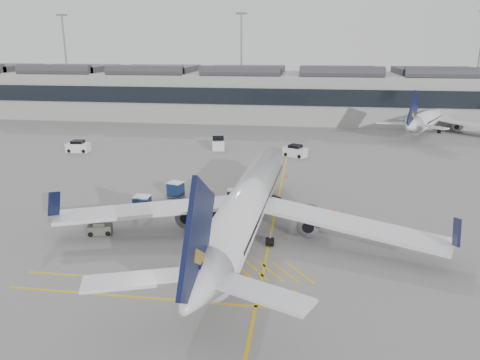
# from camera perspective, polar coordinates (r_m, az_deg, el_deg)

# --- Properties ---
(ground) EXTENTS (220.00, 220.00, 0.00)m
(ground) POSITION_cam_1_polar(r_m,az_deg,el_deg) (47.25, -8.54, -6.18)
(ground) COLOR gray
(ground) RESTS_ON ground
(terminal) EXTENTS (200.00, 20.45, 12.40)m
(terminal) POSITION_cam_1_polar(r_m,az_deg,el_deg) (114.96, 1.67, 10.52)
(terminal) COLOR #9E9E99
(terminal) RESTS_ON ground
(light_masts) EXTENTS (113.00, 0.60, 25.45)m
(light_masts) POSITION_cam_1_polar(r_m,az_deg,el_deg) (128.56, 1.69, 14.88)
(light_masts) COLOR slate
(light_masts) RESTS_ON ground
(apron_markings) EXTENTS (0.25, 60.00, 0.01)m
(apron_markings) POSITION_cam_1_polar(r_m,az_deg,el_deg) (54.81, 4.56, -2.80)
(apron_markings) COLOR gold
(apron_markings) RESTS_ON ground
(airliner_main) EXTENTS (36.94, 40.43, 10.74)m
(airliner_main) POSITION_cam_1_polar(r_m,az_deg,el_deg) (44.50, 0.79, -3.08)
(airliner_main) COLOR silver
(airliner_main) RESTS_ON ground
(airliner_far) EXTENTS (30.59, 33.74, 9.74)m
(airliner_far) POSITION_cam_1_polar(r_m,az_deg,el_deg) (106.70, 22.23, 7.08)
(airliner_far) COLOR silver
(airliner_far) RESTS_ON ground
(belt_loader) EXTENTS (4.67, 2.50, 1.85)m
(belt_loader) POSITION_cam_1_polar(r_m,az_deg,el_deg) (54.18, 2.26, -2.39)
(belt_loader) COLOR #B8B5AF
(belt_loader) RESTS_ON ground
(baggage_cart_a) EXTENTS (1.90, 1.69, 1.71)m
(baggage_cart_a) POSITION_cam_1_polar(r_m,az_deg,el_deg) (48.56, -3.65, -4.22)
(baggage_cart_a) COLOR gray
(baggage_cart_a) RESTS_ON ground
(baggage_cart_b) EXTENTS (1.59, 1.35, 1.58)m
(baggage_cart_b) POSITION_cam_1_polar(r_m,az_deg,el_deg) (54.49, -0.82, -1.93)
(baggage_cart_b) COLOR gray
(baggage_cart_b) RESTS_ON ground
(baggage_cart_c) EXTENTS (1.87, 1.55, 1.96)m
(baggage_cart_c) POSITION_cam_1_polar(r_m,az_deg,el_deg) (52.29, -11.84, -2.87)
(baggage_cart_c) COLOR gray
(baggage_cart_c) RESTS_ON ground
(baggage_cart_d) EXTENTS (2.19, 1.98, 1.92)m
(baggage_cart_d) POSITION_cam_1_polar(r_m,az_deg,el_deg) (56.79, -7.86, -1.13)
(baggage_cart_d) COLOR gray
(baggage_cart_d) RESTS_ON ground
(ramp_agent_a) EXTENTS (0.76, 0.82, 1.88)m
(ramp_agent_a) POSITION_cam_1_polar(r_m,az_deg,el_deg) (53.05, -3.25, -2.37)
(ramp_agent_a) COLOR #EC590C
(ramp_agent_a) RESTS_ON ground
(ramp_agent_b) EXTENTS (0.92, 0.77, 1.70)m
(ramp_agent_b) POSITION_cam_1_polar(r_m,az_deg,el_deg) (49.41, -1.23, -3.90)
(ramp_agent_b) COLOR #F6540C
(ramp_agent_b) RESTS_ON ground
(pushback_tug) EXTENTS (2.54, 1.92, 1.27)m
(pushback_tug) POSITION_cam_1_polar(r_m,az_deg,el_deg) (47.88, -16.70, -5.68)
(pushback_tug) COLOR #535548
(pushback_tug) RESTS_ON ground
(safety_cone_nose) EXTENTS (0.39, 0.39, 0.54)m
(safety_cone_nose) POSITION_cam_1_polar(r_m,az_deg,el_deg) (65.43, 5.72, 0.62)
(safety_cone_nose) COLOR #F24C0A
(safety_cone_nose) RESTS_ON ground
(safety_cone_engine) EXTENTS (0.35, 0.35, 0.49)m
(safety_cone_engine) POSITION_cam_1_polar(r_m,az_deg,el_deg) (52.57, 11.40, -3.66)
(safety_cone_engine) COLOR #F24C0A
(safety_cone_engine) RESTS_ON ground
(service_van_left) EXTENTS (3.93, 2.12, 1.97)m
(service_van_left) POSITION_cam_1_polar(r_m,az_deg,el_deg) (84.63, -19.13, 3.86)
(service_van_left) COLOR silver
(service_van_left) RESTS_ON ground
(service_van_mid) EXTENTS (2.88, 4.48, 2.13)m
(service_van_mid) POSITION_cam_1_polar(r_m,az_deg,el_deg) (82.38, -2.68, 4.48)
(service_van_mid) COLOR silver
(service_van_mid) RESTS_ON ground
(service_van_right) EXTENTS (4.20, 3.37, 1.93)m
(service_van_right) POSITION_cam_1_polar(r_m,az_deg,el_deg) (77.29, 6.74, 3.51)
(service_van_right) COLOR silver
(service_van_right) RESTS_ON ground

